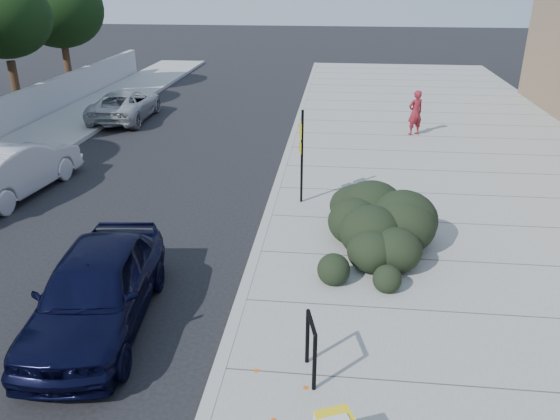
{
  "coord_description": "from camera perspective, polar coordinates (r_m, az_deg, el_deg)",
  "views": [
    {
      "loc": [
        1.72,
        -8.79,
        5.93
      ],
      "look_at": [
        0.5,
        2.42,
        1.0
      ],
      "focal_mm": 35.0,
      "sensor_mm": 36.0,
      "label": 1
    }
  ],
  "objects": [
    {
      "name": "tree_far_e",
      "position": [
        26.92,
        -27.03,
        17.49
      ],
      "size": [
        4.0,
        4.0,
        5.9
      ],
      "color": "#332114",
      "rests_on": "ground"
    },
    {
      "name": "suv_silver",
      "position": [
        25.0,
        -15.85,
        10.53
      ],
      "size": [
        2.31,
        4.72,
        1.29
      ],
      "primitive_type": "imported",
      "rotation": [
        0.0,
        0.0,
        3.18
      ],
      "color": "#A6A8AC",
      "rests_on": "ground"
    },
    {
      "name": "sedan_navy",
      "position": [
        10.33,
        -18.65,
        -7.85
      ],
      "size": [
        2.23,
        4.59,
        1.51
      ],
      "primitive_type": "imported",
      "rotation": [
        0.0,
        0.0,
        0.1
      ],
      "color": "black",
      "rests_on": "ground"
    },
    {
      "name": "sidewalk_near",
      "position": [
        15.48,
        20.23,
        -0.15
      ],
      "size": [
        11.2,
        50.0,
        0.15
      ],
      "primitive_type": "cube",
      "color": "gray",
      "rests_on": "ground"
    },
    {
      "name": "curb_far",
      "position": [
        17.86,
        -27.23,
        1.79
      ],
      "size": [
        0.22,
        50.0,
        0.17
      ],
      "primitive_type": "cube",
      "color": "#9E9E99",
      "rests_on": "ground"
    },
    {
      "name": "wagon_silver",
      "position": [
        17.41,
        -26.18,
        3.89
      ],
      "size": [
        2.11,
        4.81,
        1.54
      ],
      "primitive_type": "imported",
      "rotation": [
        0.0,
        0.0,
        3.04
      ],
      "color": "silver",
      "rests_on": "ground"
    },
    {
      "name": "ground",
      "position": [
        10.75,
        -4.09,
        -9.96
      ],
      "size": [
        120.0,
        120.0,
        0.0
      ],
      "primitive_type": "plane",
      "color": "black",
      "rests_on": "ground"
    },
    {
      "name": "curb_near",
      "position": [
        15.08,
        -0.81,
        0.8
      ],
      "size": [
        0.22,
        50.0,
        0.17
      ],
      "primitive_type": "cube",
      "color": "#9E9E99",
      "rests_on": "ground"
    },
    {
      "name": "pedestrian",
      "position": [
        21.76,
        13.95,
        9.84
      ],
      "size": [
        0.74,
        0.66,
        1.71
      ],
      "primitive_type": "imported",
      "rotation": [
        0.0,
        0.0,
        3.63
      ],
      "color": "maroon",
      "rests_on": "sidewalk_near"
    },
    {
      "name": "hedge",
      "position": [
        12.41,
        9.84,
        -0.83
      ],
      "size": [
        2.7,
        4.16,
        1.44
      ],
      "primitive_type": "ellipsoid",
      "rotation": [
        0.0,
        0.0,
        0.21
      ],
      "color": "black",
      "rests_on": "sidewalk_near"
    },
    {
      "name": "bike_rack",
      "position": [
        8.54,
        3.27,
        -13.71
      ],
      "size": [
        0.21,
        0.68,
        1.01
      ],
      "rotation": [
        0.0,
        0.0,
        0.23
      ],
      "color": "black",
      "rests_on": "sidewalk_near"
    },
    {
      "name": "tree_far_f",
      "position": [
        31.27,
        -22.08,
        18.82
      ],
      "size": [
        4.4,
        4.4,
        6.07
      ],
      "color": "#332114",
      "rests_on": "ground"
    },
    {
      "name": "sign_post",
      "position": [
        14.49,
        2.25,
        6.18
      ],
      "size": [
        0.12,
        0.29,
        2.54
      ],
      "rotation": [
        0.0,
        0.0,
        0.21
      ],
      "color": "black",
      "rests_on": "sidewalk_near"
    }
  ]
}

